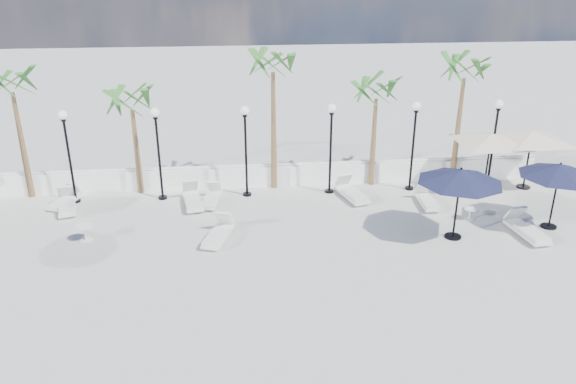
{
  "coord_description": "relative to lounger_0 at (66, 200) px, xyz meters",
  "views": [
    {
      "loc": [
        -0.4,
        -15.3,
        9.26
      ],
      "look_at": [
        1.4,
        3.13,
        1.5
      ],
      "focal_mm": 35.0,
      "sensor_mm": 36.0,
      "label": 1
    }
  ],
  "objects": [
    {
      "name": "lamppost_6",
      "position": [
        17.83,
        0.28,
        2.28
      ],
      "size": [
        0.36,
        0.36,
        3.84
      ],
      "color": "black",
      "rests_on": "ground"
    },
    {
      "name": "lounger_7",
      "position": [
        14.54,
        -1.44,
        0.01
      ],
      "size": [
        0.67,
        1.82,
        0.67
      ],
      "rotation": [
        0.0,
        0.0,
        -0.05
      ],
      "color": "silver",
      "rests_on": "ground"
    },
    {
      "name": "side_table_1",
      "position": [
        1.51,
        -3.24,
        0.13
      ],
      "size": [
        0.58,
        0.58,
        0.57
      ],
      "color": "silver",
      "rests_on": "ground"
    },
    {
      "name": "palm_4",
      "position": [
        16.53,
        1.08,
        4.52
      ],
      "size": [
        2.6,
        2.6,
        5.7
      ],
      "color": "brown",
      "rests_on": "ground"
    },
    {
      "name": "parasol_cream_sq_b",
      "position": [
        19.33,
        -0.02,
        2.32
      ],
      "size": [
        5.47,
        5.47,
        2.74
      ],
      "color": "black",
      "rests_on": "ground"
    },
    {
      "name": "palm_0",
      "position": [
        -1.67,
        1.08,
        4.32
      ],
      "size": [
        2.6,
        2.6,
        5.5
      ],
      "color": "brown",
      "rests_on": "ground"
    },
    {
      "name": "lamppost_5",
      "position": [
        14.33,
        0.28,
        2.28
      ],
      "size": [
        0.36,
        0.36,
        3.84
      ],
      "color": "black",
      "rests_on": "ground"
    },
    {
      "name": "palm_1",
      "position": [
        2.83,
        1.08,
        3.54
      ],
      "size": [
        2.6,
        2.6,
        4.7
      ],
      "color": "brown",
      "rests_on": "ground"
    },
    {
      "name": "lounger_4",
      "position": [
        5.86,
        -0.41,
        0.01
      ],
      "size": [
        0.88,
        1.86,
        0.67
      ],
      "rotation": [
        0.0,
        0.0,
        -0.18
      ],
      "color": "silver",
      "rests_on": "ground"
    },
    {
      "name": "lamppost_3",
      "position": [
        7.33,
        0.28,
        2.28
      ],
      "size": [
        0.36,
        0.36,
        3.84
      ],
      "color": "black",
      "rests_on": "ground"
    },
    {
      "name": "parasol_navy_right",
      "position": [
        18.4,
        -3.83,
        2.03
      ],
      "size": [
        2.85,
        2.85,
        2.55
      ],
      "color": "black",
      "rests_on": "ground"
    },
    {
      "name": "ground",
      "position": [
        7.33,
        -6.22,
        -0.21
      ],
      "size": [
        100.0,
        100.0,
        0.0
      ],
      "primitive_type": "plane",
      "color": "#ABACA7",
      "rests_on": "ground"
    },
    {
      "name": "palm_2",
      "position": [
        8.53,
        1.08,
        4.91
      ],
      "size": [
        2.6,
        2.6,
        6.1
      ],
      "color": "brown",
      "rests_on": "ground"
    },
    {
      "name": "balustrade",
      "position": [
        7.33,
        1.28,
        0.26
      ],
      "size": [
        26.0,
        0.3,
        1.01
      ],
      "color": "white",
      "rests_on": "ground"
    },
    {
      "name": "parasol_navy_mid",
      "position": [
        14.55,
        -4.28,
        2.13
      ],
      "size": [
        2.97,
        2.97,
        2.67
      ],
      "color": "black",
      "rests_on": "ground"
    },
    {
      "name": "palm_3",
      "position": [
        12.83,
        1.08,
        3.74
      ],
      "size": [
        2.6,
        2.6,
        4.9
      ],
      "color": "brown",
      "rests_on": "ground"
    },
    {
      "name": "lounger_3",
      "position": [
        5.12,
        -0.51,
        0.04
      ],
      "size": [
        0.97,
        2.09,
        0.75
      ],
      "rotation": [
        0.0,
        0.0,
        0.16
      ],
      "color": "silver",
      "rests_on": "ground"
    },
    {
      "name": "lamppost_4",
      "position": [
        10.83,
        0.28,
        2.28
      ],
      "size": [
        0.36,
        0.36,
        3.84
      ],
      "color": "black",
      "rests_on": "ground"
    },
    {
      "name": "lounger_0",
      "position": [
        0.0,
        0.0,
        0.0
      ],
      "size": [
        1.14,
        1.75,
        0.63
      ],
      "rotation": [
        0.0,
        0.0,
        -0.39
      ],
      "color": "silver",
      "rests_on": "ground"
    },
    {
      "name": "lamppost_2",
      "position": [
        3.83,
        0.28,
        2.28
      ],
      "size": [
        0.36,
        0.36,
        3.84
      ],
      "color": "black",
      "rests_on": "ground"
    },
    {
      "name": "lounger_5",
      "position": [
        11.64,
        -0.45,
        0.04
      ],
      "size": [
        1.18,
        2.12,
        0.76
      ],
      "rotation": [
        0.0,
        0.0,
        0.28
      ],
      "color": "silver",
      "rests_on": "ground"
    },
    {
      "name": "lounger_1",
      "position": [
        0.18,
        -0.52,
        0.03
      ],
      "size": [
        1.09,
        2.01,
        0.72
      ],
      "rotation": [
        0.0,
        0.0,
        0.26
      ],
      "color": "silver",
      "rests_on": "ground"
    },
    {
      "name": "lamppost_1",
      "position": [
        0.33,
        0.28,
        2.28
      ],
      "size": [
        0.36,
        0.36,
        3.84
      ],
      "color": "black",
      "rests_on": "ground"
    },
    {
      "name": "parasol_cream_sq_a",
      "position": [
        17.55,
        -0.02,
        2.24
      ],
      "size": [
        5.4,
        5.4,
        2.65
      ],
      "color": "black",
      "rests_on": "ground"
    },
    {
      "name": "side_table_2",
      "position": [
        15.72,
        -2.91,
        0.07
      ],
      "size": [
        0.47,
        0.47,
        0.46
      ],
      "color": "silver",
      "rests_on": "ground"
    },
    {
      "name": "lounger_2",
      "position": [
        6.2,
        -3.66,
        0.03
      ],
      "size": [
        1.19,
        2.03,
        0.73
      ],
      "rotation": [
        0.0,
        0.0,
        -0.31
      ],
      "color": "silver",
      "rests_on": "ground"
    },
    {
      "name": "lounger_6",
      "position": [
        17.21,
        -4.41,
        0.05
      ],
      "size": [
        0.9,
        2.12,
        0.77
      ],
      "rotation": [
        0.0,
        0.0,
        0.12
      ],
      "color": "silver",
      "rests_on": "ground"
    }
  ]
}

